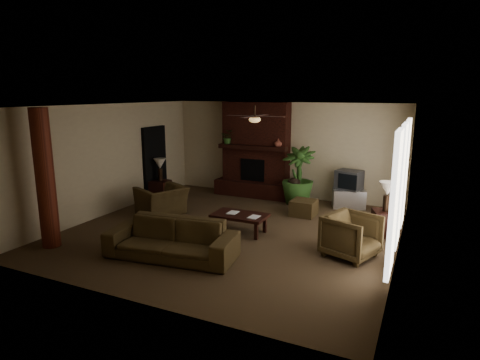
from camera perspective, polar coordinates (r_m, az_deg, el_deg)
The scene contains 23 objects.
room_shell at distance 8.93m, azimuth -1.08°, elevation 1.39°, with size 7.00×7.00×7.00m.
fireplace at distance 12.19m, azimuth 2.20°, elevation 3.15°, with size 2.40×0.70×2.80m.
windows at distance 8.27m, azimuth 21.58°, elevation -0.72°, with size 0.08×3.65×2.35m.
log_column at distance 8.90m, azimuth -25.68°, elevation 0.12°, with size 0.36×0.36×2.80m, color maroon.
doorway at distance 12.29m, azimuth -11.88°, elevation 2.47°, with size 0.10×1.00×2.10m, color black.
ceiling_fan at distance 8.90m, azimuth 2.09°, elevation 8.68°, with size 1.35×1.35×0.37m.
sofa at distance 7.83m, azimuth -9.63°, elevation -7.36°, with size 2.46×0.72×0.96m, color #46361E.
armchair_left at distance 10.55m, azimuth -10.94°, elevation -2.22°, with size 1.11×0.72×0.97m, color #46361E.
armchair_right at distance 8.03m, azimuth 15.38°, elevation -7.31°, with size 0.89×0.83×0.91m, color #46361E.
coffee_table at distance 9.05m, azimuth -0.03°, elevation -5.17°, with size 1.20×0.70×0.43m.
ottoman at distance 10.47m, azimuth 8.94°, elevation -3.88°, with size 0.60×0.60×0.40m, color #46361E.
tv_stand at distance 11.42m, azimuth 15.02°, elevation -2.54°, with size 0.85×0.50×0.50m, color silver.
tv at distance 11.35m, azimuth 15.07°, elevation 0.01°, with size 0.76×0.67×0.52m.
floor_vase at distance 11.37m, azimuth 7.58°, elevation -1.35°, with size 0.34×0.34×0.77m.
floor_plant at distance 11.46m, azimuth 8.10°, elevation -1.15°, with size 0.90×1.61×0.90m, color #315722.
side_table_left at distance 12.13m, azimuth -11.13°, elevation -1.36°, with size 0.50×0.50×0.55m, color black.
lamp_left at distance 12.01m, azimuth -11.18°, elevation 2.04°, with size 0.37×0.37×0.65m.
side_table_right at distance 9.49m, azimuth 19.65°, elevation -5.71°, with size 0.50×0.50×0.55m, color black.
lamp_right at distance 9.29m, azimuth 19.97°, elevation -1.45°, with size 0.45×0.45×0.65m.
mantel_plant at distance 12.22m, azimuth -1.73°, elevation 5.86°, with size 0.38×0.42×0.33m, color #315722.
mantel_vase at distance 11.62m, azimuth 5.39°, elevation 5.21°, with size 0.22×0.23×0.22m, color brown.
book_a at distance 9.10m, azimuth -1.62°, elevation -3.75°, with size 0.22×0.03×0.29m, color #999999.
book_b at distance 8.80m, azimuth 1.37°, elevation -4.30°, with size 0.21×0.02×0.29m, color #999999.
Camera 1 is at (3.86, -7.88, 3.08)m, focal length 30.38 mm.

